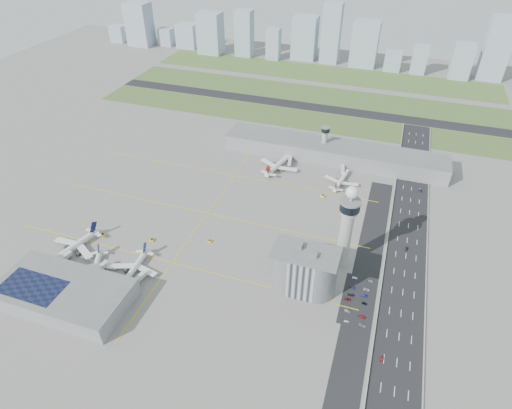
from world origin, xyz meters
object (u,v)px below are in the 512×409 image
(airplane_near_b, at_px, (95,266))
(car_lot_9, at_px, (365,296))
(airplane_near_a, at_px, (72,244))
(tug_4, at_px, (282,169))
(jet_bridge_near_1, at_px, (92,276))
(tug_5, at_px, (323,196))
(car_hw_0, at_px, (382,359))
(car_lot_8, at_px, (364,303))
(car_lot_3, at_px, (351,295))
(car_lot_6, at_px, (362,325))
(airplane_near_c, at_px, (133,267))
(jet_bridge_near_2, at_px, (131,287))
(tug_0, at_px, (103,235))
(airplane_far_b, at_px, (342,178))
(car_lot_4, at_px, (353,287))
(car_hw_4, at_px, (407,155))
(car_lot_1, at_px, (347,311))
(car_hw_2, at_px, (420,191))
(airplane_far_a, at_px, (279,162))
(car_lot_10, at_px, (367,290))
(secondary_tower, at_px, (325,139))
(jet_bridge_far_1, at_px, (342,167))
(admin_building, at_px, (304,270))
(tug_2, at_px, (152,240))
(jet_bridge_near_0, at_px, (56,266))
(control_tower, at_px, (347,224))
(car_lot_7, at_px, (362,317))
(tug_3, at_px, (210,241))
(car_hw_1, at_px, (406,249))
(car_lot_0, at_px, (347,321))
(jet_bridge_far_0, at_px, (290,158))
(car_lot_2, at_px, (348,299))
(car_lot_5, at_px, (355,278))
(tug_1, at_px, (144,253))
(car_lot_11, at_px, (371,281))

(airplane_near_b, height_order, car_lot_9, airplane_near_b)
(airplane_near_a, bearing_deg, tug_4, 158.14)
(jet_bridge_near_1, height_order, tug_5, jet_bridge_near_1)
(tug_4, distance_m, car_hw_0, 205.01)
(car_lot_8, bearing_deg, jet_bridge_near_1, 111.90)
(car_lot_3, relative_size, car_lot_6, 0.95)
(airplane_near_c, relative_size, car_hw_0, 10.61)
(jet_bridge_near_2, bearing_deg, tug_0, 61.44)
(airplane_far_b, xyz_separation_m, car_lot_4, (28.40, -122.16, -4.59))
(car_lot_6, distance_m, car_hw_4, 220.14)
(car_lot_8, bearing_deg, car_lot_1, 145.67)
(jet_bridge_near_1, height_order, car_hw_0, jet_bridge_near_1)
(car_lot_9, distance_m, car_hw_2, 138.79)
(airplane_far_a, bearing_deg, car_lot_10, -129.30)
(secondary_tower, distance_m, car_lot_9, 179.46)
(jet_bridge_far_1, bearing_deg, airplane_near_a, -53.55)
(admin_building, xyz_separation_m, tug_5, (-8.24, 105.10, -14.32))
(admin_building, distance_m, car_hw_4, 208.45)
(tug_0, xyz_separation_m, tug_2, (38.13, 6.91, -0.05))
(jet_bridge_near_0, height_order, car_hw_2, jet_bridge_near_0)
(control_tower, xyz_separation_m, car_lot_7, (20.64, -42.92, -34.40))
(car_lot_4, bearing_deg, tug_3, 92.08)
(jet_bridge_near_2, height_order, tug_0, jet_bridge_near_2)
(airplane_near_a, relative_size, car_hw_1, 11.43)
(car_lot_0, relative_size, car_hw_4, 0.93)
(car_lot_1, bearing_deg, jet_bridge_far_0, 34.04)
(tug_2, bearing_deg, tug_0, -9.60)
(car_lot_7, relative_size, car_hw_1, 1.11)
(car_lot_7, bearing_deg, car_lot_2, 46.18)
(car_lot_4, bearing_deg, car_hw_2, -8.18)
(jet_bridge_far_0, relative_size, car_lot_8, 4.26)
(car_lot_7, height_order, car_lot_8, car_lot_7)
(car_lot_8, distance_m, car_hw_0, 39.60)
(car_lot_5, height_order, car_hw_2, car_hw_2)
(admin_building, bearing_deg, car_lot_7, -17.64)
(car_lot_2, relative_size, car_lot_5, 1.18)
(jet_bridge_far_1, bearing_deg, tug_3, -39.78)
(airplane_far_a, xyz_separation_m, car_lot_10, (97.34, -127.95, -5.78))
(tug_5, xyz_separation_m, car_hw_0, (63.07, -143.83, -0.35))
(admin_building, height_order, tug_1, admin_building)
(airplane_near_a, height_order, car_lot_0, airplane_near_a)
(tug_4, bearing_deg, car_lot_9, -105.96)
(airplane_near_c, bearing_deg, jet_bridge_far_1, 144.00)
(control_tower, distance_m, airplane_far_a, 135.87)
(tug_4, bearing_deg, car_lot_6, -109.89)
(tug_5, distance_m, car_lot_3, 110.03)
(jet_bridge_near_0, bearing_deg, car_lot_4, -66.22)
(car_lot_5, relative_size, car_lot_8, 1.06)
(admin_building, height_order, airplane_far_a, admin_building)
(car_lot_7, bearing_deg, car_lot_11, -0.47)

